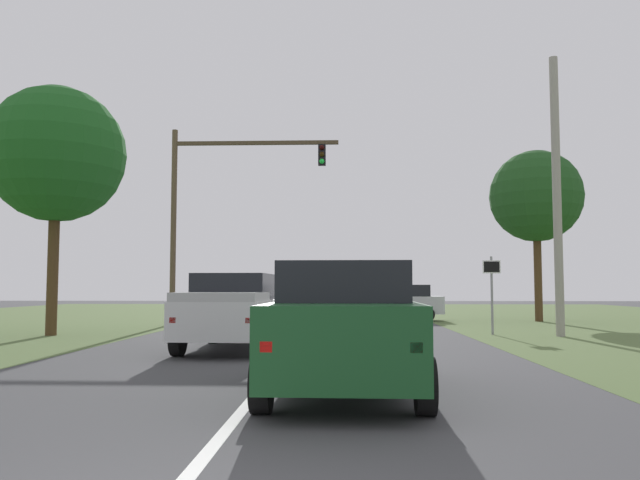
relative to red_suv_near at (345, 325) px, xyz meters
The scene contains 10 objects.
ground_plane 7.20m from the red_suv_near, 100.76° to the left, with size 120.00×120.00×0.00m, color #424244.
lane_centre_stripe 4.34m from the red_suv_near, 108.38° to the right, with size 0.16×43.50×0.01m, color white.
red_suv_near is the anchor object (origin of this frame).
pickup_truck_lead 7.18m from the red_suv_near, 112.66° to the left, with size 2.43×5.55×1.93m.
traffic_light 19.04m from the red_suv_near, 107.50° to the left, with size 7.24×0.40×8.43m.
keep_moving_sign 13.23m from the red_suv_near, 67.80° to the left, with size 0.60×0.09×2.63m.
oak_tree_right 23.25m from the red_suv_near, 66.36° to the left, with size 4.32×4.32×8.06m.
crossing_suv_far 21.59m from the red_suv_near, 82.98° to the left, with size 4.30×2.25×1.71m.
utility_pole_right 13.99m from the red_suv_near, 58.73° to the left, with size 0.28×0.28×9.26m, color #9E998E.
extra_tree_1 15.71m from the red_suv_near, 130.44° to the left, with size 4.56×4.56×8.34m.
Camera 1 is at (1.29, -3.98, 1.58)m, focal length 36.20 mm.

